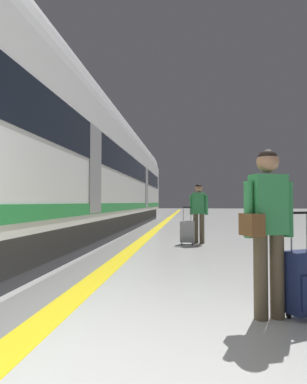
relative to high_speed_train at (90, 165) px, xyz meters
name	(u,v)px	position (x,y,z in m)	size (l,w,h in m)	color
safety_line_strip	(151,233)	(2.22, 0.51, -2.50)	(0.36, 80.00, 0.01)	yellow
tactile_edge_band	(141,233)	(1.83, 0.51, -2.50)	(0.73, 80.00, 0.01)	slate
high_speed_train	(90,165)	(0.00, 0.00, 0.00)	(2.94, 27.04, 4.97)	#38383D
traveller_foreground	(267,220)	(4.38, -8.12, -1.53)	(0.54, 0.38, 1.67)	brown
rolling_suitcase_foreground	(305,282)	(4.74, -8.07, -2.14)	(0.44, 0.37, 1.05)	#19234C
passenger_near	(199,209)	(3.89, -2.30, -1.53)	(0.51, 0.27, 1.67)	brown
suitcase_near	(187,232)	(3.57, -2.56, -2.15)	(0.40, 0.27, 1.03)	#9E9EA3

